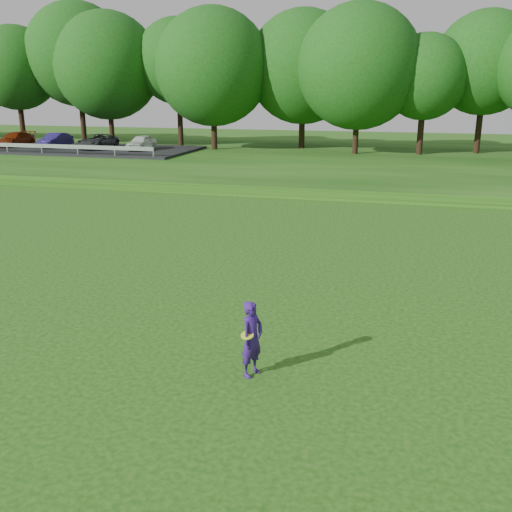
# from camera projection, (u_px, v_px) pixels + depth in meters

# --- Properties ---
(ground) EXTENTS (140.00, 140.00, 0.00)m
(ground) POSITION_uv_depth(u_px,v_px,m) (139.00, 359.00, 12.25)
(ground) COLOR #16460D
(ground) RESTS_ON ground
(berm) EXTENTS (130.00, 30.00, 0.60)m
(berm) POSITION_uv_depth(u_px,v_px,m) (339.00, 161.00, 43.65)
(berm) COLOR #16460D
(berm) RESTS_ON ground
(walking_path) EXTENTS (130.00, 1.60, 0.04)m
(walking_path) POSITION_uv_depth(u_px,v_px,m) (306.00, 196.00, 30.77)
(walking_path) COLOR gray
(walking_path) RESTS_ON ground
(treeline) EXTENTS (104.00, 7.00, 15.00)m
(treeline) POSITION_uv_depth(u_px,v_px,m) (349.00, 56.00, 45.16)
(treeline) COLOR #154710
(treeline) RESTS_ON berm
(parking_lot) EXTENTS (24.00, 9.00, 1.38)m
(parking_lot) POSITION_uv_depth(u_px,v_px,m) (56.00, 145.00, 48.32)
(parking_lot) COLOR black
(parking_lot) RESTS_ON berm
(woman) EXTENTS (0.56, 0.67, 1.57)m
(woman) POSITION_uv_depth(u_px,v_px,m) (252.00, 339.00, 11.37)
(woman) COLOR navy
(woman) RESTS_ON ground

